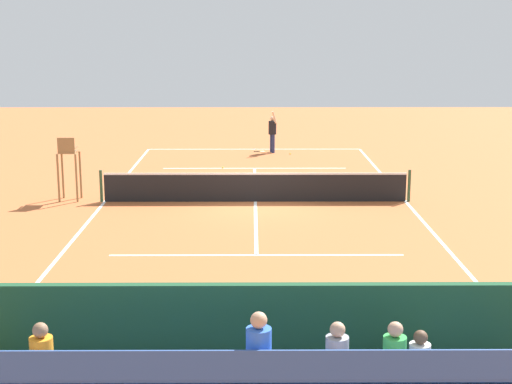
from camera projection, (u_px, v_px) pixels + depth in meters
The scene contains 11 objects.
ground_plane at pixel (255, 202), 25.28m from camera, with size 60.00×60.00×0.00m, color #BC6033.
court_line_markings at pixel (255, 201), 25.31m from camera, with size 10.10×22.20×0.01m.
tennis_net at pixel (255, 187), 25.17m from camera, with size 10.30×0.10×1.07m.
backdrop_wall at pixel (260, 347), 11.39m from camera, with size 18.00×0.16×2.00m, color #1E4C2D.
umpire_chair at pixel (68, 162), 25.20m from camera, with size 0.67×0.67×2.14m.
courtside_bench at pixel (353, 354), 12.20m from camera, with size 1.80×0.40×0.93m.
equipment_bag at pixel (248, 380), 12.15m from camera, with size 0.90×0.36×0.36m, color #334C8C.
tennis_player at pixel (272, 131), 34.87m from camera, with size 0.46×0.56×1.93m.
tennis_racket at pixel (262, 151), 35.29m from camera, with size 0.57×0.33×0.03m.
tennis_ball_near at pixel (290, 154), 34.54m from camera, with size 0.07×0.07×0.07m, color #CCDB33.
tennis_ball_far at pixel (223, 168), 31.18m from camera, with size 0.07×0.07×0.07m, color #CCDB33.
Camera 1 is at (0.12, 24.63, 5.71)m, focal length 53.43 mm.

